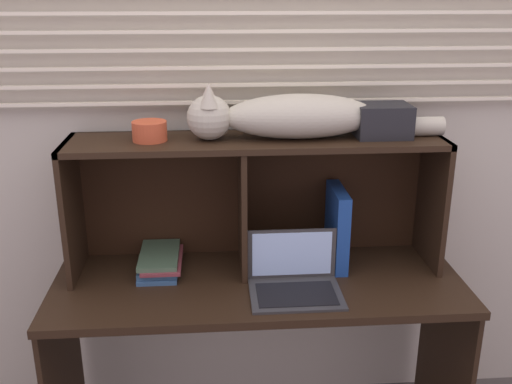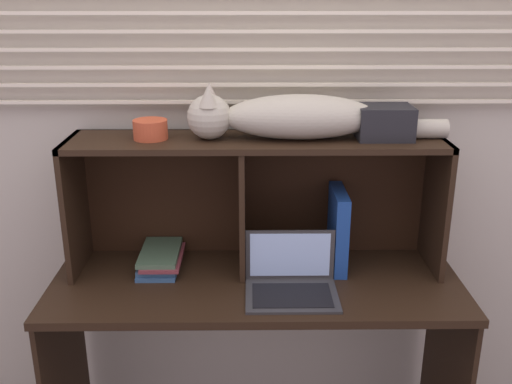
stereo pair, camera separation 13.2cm
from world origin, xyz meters
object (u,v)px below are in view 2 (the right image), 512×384
book_stack (161,259)px  small_basket (150,129)px  cat (288,117)px  storage_box (384,122)px  binder_upright (338,229)px  laptop (291,281)px

book_stack → small_basket: small_basket is taller
cat → storage_box: cat is taller
binder_upright → storage_box: bearing=0.0°
cat → book_stack: size_ratio=3.42×
book_stack → small_basket: (-0.01, -0.00, 0.51)m
laptop → storage_box: storage_box is taller
binder_upright → book_stack: binder_upright is taller
cat → laptop: bearing=-87.7°
book_stack → small_basket: 0.51m
small_basket → book_stack: bearing=5.0°
cat → binder_upright: 0.47m
book_stack → binder_upright: bearing=-0.1°
cat → book_stack: bearing=179.9°
laptop → small_basket: small_basket is taller
binder_upright → storage_box: (0.15, 0.00, 0.41)m
cat → binder_upright: bearing=-0.0°
storage_box → cat: bearing=180.0°
storage_box → laptop: bearing=-149.1°
binder_upright → book_stack: 0.69m
cat → storage_box: (0.34, -0.00, -0.02)m
binder_upright → book_stack: size_ratio=1.13×
laptop → binder_upright: (0.19, 0.20, 0.11)m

